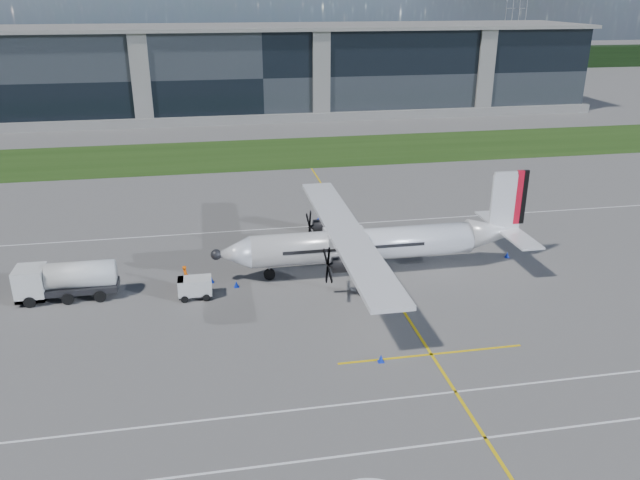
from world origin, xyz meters
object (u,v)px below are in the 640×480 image
safety_cone_stbdwing (319,217)px  safety_cone_tail (507,255)px  pylon_east (516,14)px  safety_cone_portwing (381,358)px  turboprop_aircraft (375,226)px  ground_crew_person (186,275)px  baggage_tug (195,288)px  fuel_tanker_truck (59,281)px  safety_cone_nose_port (236,284)px  safety_cone_fwd (211,280)px

safety_cone_stbdwing → safety_cone_tail: bearing=-40.9°
pylon_east → safety_cone_portwing: bearing=-118.6°
turboprop_aircraft → ground_crew_person: 15.16m
pylon_east → ground_crew_person: (-97.26, -143.50, -13.96)m
turboprop_aircraft → safety_cone_stbdwing: size_ratio=52.54×
pylon_east → baggage_tug: 175.08m
turboprop_aircraft → fuel_tanker_truck: size_ratio=3.52×
baggage_tug → ground_crew_person: bearing=110.9°
safety_cone_portwing → turboprop_aircraft: bearing=77.2°
safety_cone_tail → safety_cone_nose_port: size_ratio=1.00×
pylon_east → safety_cone_stbdwing: size_ratio=60.00×
turboprop_aircraft → safety_cone_nose_port: 11.72m
pylon_east → safety_cone_tail: (-70.36, -142.49, -14.75)m
pylon_east → safety_cone_stbdwing: 155.94m
fuel_tanker_truck → safety_cone_portwing: 24.42m
safety_cone_portwing → safety_cone_stbdwing: (0.85, 26.00, 0.00)m
baggage_tug → ground_crew_person: ground_crew_person is taller
pylon_east → safety_cone_fwd: size_ratio=60.00×
fuel_tanker_truck → baggage_tug: fuel_tanker_truck is taller
pylon_east → safety_cone_fwd: 172.48m
safety_cone_portwing → safety_cone_stbdwing: bearing=88.1°
safety_cone_tail → safety_cone_portwing: bearing=-137.5°
fuel_tanker_truck → safety_cone_fwd: size_ratio=14.94×
turboprop_aircraft → safety_cone_nose_port: turboprop_aircraft is taller
safety_cone_fwd → safety_cone_stbdwing: bearing=49.5°
safety_cone_stbdwing → safety_cone_fwd: same height
fuel_tanker_truck → safety_cone_nose_port: fuel_tanker_truck is taller
safety_cone_tail → safety_cone_nose_port: 23.17m
safety_cone_portwing → safety_cone_fwd: (-10.01, 13.26, 0.00)m
ground_crew_person → safety_cone_stbdwing: bearing=-56.4°
ground_crew_person → safety_cone_portwing: (11.92, -12.73, -0.79)m
turboprop_aircraft → baggage_tug: (-14.17, -2.11, -3.16)m
safety_cone_portwing → safety_cone_nose_port: bearing=123.9°
safety_cone_portwing → safety_cone_tail: 20.33m
pylon_east → safety_cone_fwd: (-95.35, -142.97, -14.75)m
ground_crew_person → pylon_east: bearing=-46.7°
safety_cone_stbdwing → pylon_east: bearing=57.0°
safety_cone_portwing → ground_crew_person: bearing=133.1°
safety_cone_tail → safety_cone_nose_port: same height
fuel_tanker_truck → safety_cone_stbdwing: size_ratio=14.94×
ground_crew_person → turboprop_aircraft: bearing=-101.6°
fuel_tanker_truck → safety_cone_tail: bearing=2.0°
pylon_east → ground_crew_person: 173.92m
safety_cone_stbdwing → safety_cone_nose_port: bearing=-122.8°
ground_crew_person → safety_cone_stbdwing: (12.77, 13.27, -0.79)m
turboprop_aircraft → fuel_tanker_truck: 24.06m
safety_cone_tail → safety_cone_nose_port: bearing=-175.9°
pylon_east → baggage_tug: size_ratio=11.51×
baggage_tug → safety_cone_portwing: baggage_tug is taller
safety_cone_portwing → safety_cone_stbdwing: 26.01m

